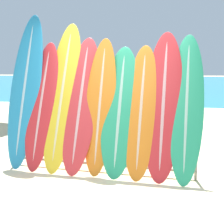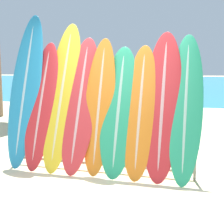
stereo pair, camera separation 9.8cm
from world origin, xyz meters
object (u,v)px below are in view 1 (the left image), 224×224
(surfboard_slot_4, at_px, (100,105))
(surfboard_slot_5, at_px, (120,110))
(surfboard_slot_7, at_px, (163,104))
(surfboard_slot_3, at_px, (81,103))
(person_near_water, at_px, (178,88))
(surfboard_slot_0, at_px, (25,89))
(surfboard_slot_8, at_px, (187,106))
(surfboard_slot_6, at_px, (141,110))
(surfboard_slot_1, at_px, (42,104))
(person_far_left, at_px, (169,90))
(surfboard_rack, at_px, (99,143))
(surfboard_slot_2, at_px, (63,94))

(surfboard_slot_4, bearing_deg, surfboard_slot_5, -2.61)
(surfboard_slot_4, distance_m, surfboard_slot_7, 0.98)
(surfboard_slot_3, height_order, surfboard_slot_4, surfboard_slot_3)
(person_near_water, bearing_deg, surfboard_slot_0, -94.91)
(surfboard_slot_0, bearing_deg, surfboard_slot_8, -0.58)
(surfboard_slot_6, height_order, surfboard_slot_7, surfboard_slot_7)
(surfboard_slot_4, distance_m, surfboard_slot_5, 0.33)
(surfboard_slot_1, relative_size, surfboard_slot_7, 0.94)
(surfboard_slot_7, bearing_deg, surfboard_slot_1, -178.84)
(surfboard_slot_4, relative_size, person_near_water, 1.23)
(surfboard_slot_8, bearing_deg, surfboard_slot_3, -179.68)
(surfboard_slot_1, xyz_separation_m, surfboard_slot_4, (1.00, 0.00, 0.02))
(surfboard_slot_1, bearing_deg, surfboard_slot_5, -0.53)
(surfboard_slot_0, distance_m, person_far_left, 5.28)
(surfboard_rack, xyz_separation_m, surfboard_slot_6, (0.66, 0.04, 0.55))
(surfboard_slot_5, bearing_deg, surfboard_rack, -173.55)
(surfboard_slot_4, xyz_separation_m, surfboard_slot_7, (0.98, 0.04, 0.04))
(surfboard_slot_6, bearing_deg, surfboard_slot_8, 3.87)
(surfboard_slot_1, height_order, surfboard_slot_5, surfboard_slot_1)
(surfboard_rack, bearing_deg, surfboard_slot_0, 175.15)
(surfboard_slot_2, bearing_deg, surfboard_slot_1, -166.74)
(surfboard_slot_2, bearing_deg, surfboard_slot_7, -1.36)
(person_near_water, bearing_deg, surfboard_slot_6, -79.38)
(surfboard_slot_5, bearing_deg, person_far_left, 85.86)
(surfboard_slot_1, bearing_deg, surfboard_slot_7, 1.16)
(surfboard_slot_5, height_order, person_near_water, surfboard_slot_5)
(surfboard_slot_1, xyz_separation_m, surfboard_slot_8, (2.32, 0.04, 0.04))
(surfboard_slot_7, bearing_deg, surfboard_rack, -174.84)
(surfboard_slot_3, height_order, surfboard_slot_5, surfboard_slot_3)
(surfboard_slot_8, bearing_deg, surfboard_slot_2, 178.76)
(surfboard_slot_4, bearing_deg, surfboard_slot_8, 1.48)
(surfboard_slot_6, xyz_separation_m, surfboard_slot_7, (0.33, 0.05, 0.10))
(surfboard_slot_3, height_order, person_near_water, surfboard_slot_3)
(surfboard_slot_0, distance_m, surfboard_slot_6, 2.00)
(surfboard_slot_0, xyz_separation_m, surfboard_slot_7, (2.31, -0.02, -0.18))
(surfboard_slot_6, height_order, surfboard_slot_8, surfboard_slot_8)
(surfboard_slot_1, xyz_separation_m, surfboard_slot_3, (0.67, 0.03, 0.04))
(surfboard_slot_6, bearing_deg, person_far_left, 89.70)
(surfboard_slot_1, relative_size, surfboard_slot_3, 0.97)
(surfboard_slot_5, bearing_deg, person_near_water, 86.02)
(person_far_left, bearing_deg, surfboard_slot_4, 68.85)
(surfboard_slot_2, xyz_separation_m, surfboard_slot_6, (1.32, -0.09, -0.20))
(surfboard_slot_5, bearing_deg, surfboard_slot_2, 174.71)
(surfboard_slot_1, xyz_separation_m, surfboard_slot_2, (0.34, 0.08, 0.16))
(surfboard_slot_3, distance_m, surfboard_slot_6, 0.98)
(surfboard_slot_2, distance_m, surfboard_slot_8, 1.99)
(surfboard_rack, height_order, surfboard_slot_3, surfboard_slot_3)
(surfboard_slot_2, xyz_separation_m, surfboard_slot_5, (0.98, -0.09, -0.21))
(surfboard_slot_2, relative_size, surfboard_slot_5, 1.21)
(surfboard_slot_2, height_order, surfboard_slot_7, surfboard_slot_2)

